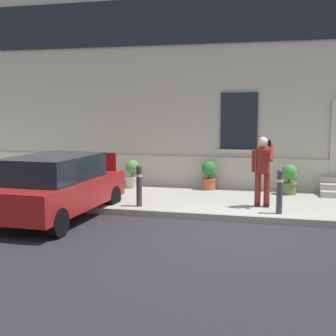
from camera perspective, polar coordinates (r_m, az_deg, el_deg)
The scene contains 12 objects.
ground_plane at distance 9.85m, azimuth 8.28°, elevation -7.82°, with size 80.00×80.00×0.00m, color #232326.
sidewalk at distance 12.55m, azimuth 9.61°, elevation -4.24°, with size 24.00×3.60×0.15m, color #99968E.
curb_edge at distance 10.74m, azimuth 8.81°, elevation -6.16°, with size 24.00×0.12×0.15m, color gray.
building_facade at distance 14.84m, azimuth 10.72°, elevation 11.64°, with size 24.00×1.52×7.50m.
hatchback_car_red at distance 11.02m, azimuth -13.51°, elevation -2.15°, with size 1.91×4.12×1.50m.
bollard_near_person at distance 10.97m, azimuth 13.55°, elevation -2.59°, with size 0.15×0.15×1.04m.
bollard_far_left at distance 11.51m, azimuth -3.57°, elevation -1.96°, with size 0.15×0.15×1.04m.
person_on_phone at distance 11.55m, azimuth 11.55°, elevation 0.12°, with size 0.51×0.51×1.74m.
planter_charcoal at distance 15.08m, azimuth -12.98°, elevation -0.38°, with size 0.44×0.44×0.86m.
planter_cream at distance 14.30m, azimuth -4.37°, elevation -0.62°, with size 0.44×0.44×0.86m.
planter_terracotta at distance 13.99m, azimuth 5.08°, elevation -0.80°, with size 0.44×0.44×0.86m.
planter_olive at distance 13.57m, azimuth 14.70°, elevation -1.25°, with size 0.44×0.44×0.86m.
Camera 1 is at (0.94, -9.47, 2.53)m, focal length 49.63 mm.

